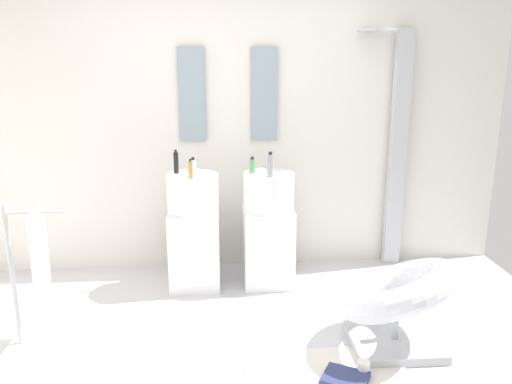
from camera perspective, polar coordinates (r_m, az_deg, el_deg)
The scene contains 17 objects.
ground_plane at distance 3.39m, azimuth -1.89°, elevation -18.63°, with size 4.80×3.60×0.04m, color silver.
rear_partition at distance 4.50m, azimuth -3.05°, elevation 7.90°, with size 4.80×0.10×2.60m, color silver.
pedestal_sink_left at distance 4.23m, azimuth -6.80°, elevation -4.21°, with size 0.41×0.41×1.03m.
pedestal_sink_right at distance 4.25m, azimuth 1.36°, elevation -4.03°, with size 0.41×0.41×1.03m.
vanity_mirror_left at distance 4.42m, azimuth -7.04°, elevation 10.50°, with size 0.22×0.03×0.77m, color #8C9EA8.
vanity_mirror_right at distance 4.43m, azimuth 0.90°, elevation 10.63°, with size 0.22×0.03×0.77m, color #8C9EA8.
shower_column at distance 4.68m, azimuth 15.08°, elevation 4.95°, with size 0.49×0.24×2.05m.
lounge_chair at distance 3.50m, azimuth 15.16°, elevation -11.01°, with size 1.10×1.10×0.65m.
towel_rack at distance 3.60m, azimuth -23.03°, elevation -6.19°, with size 0.37×0.22×0.95m.
area_rug at distance 3.25m, azimuth 7.92°, elevation -19.83°, with size 0.98×0.70×0.01m, color white.
magazine_navy at distance 3.26m, azimuth 9.74°, elevation -19.42°, with size 0.25×0.20×0.03m, color navy.
coffee_mug at distance 3.32m, azimuth 11.68°, elevation -18.26°, with size 0.07×0.07×0.08m, color white.
soap_bottle_amber at distance 3.96m, azimuth -7.13°, elevation 2.44°, with size 0.04×0.04×0.15m.
soap_bottle_grey at distance 3.98m, azimuth 1.57°, elevation 2.94°, with size 0.05×0.05×0.19m.
soap_bottle_clear at distance 3.96m, azimuth -6.86°, elevation 2.53°, with size 0.04×0.04×0.16m.
soap_bottle_green at distance 4.12m, azimuth -0.40°, elevation 2.89°, with size 0.05×0.05×0.13m.
soap_bottle_black at distance 4.15m, azimuth -8.72°, elevation 3.21°, with size 0.04×0.04×0.19m.
Camera 1 is at (-0.12, -2.82, 1.86)m, focal length 36.63 mm.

